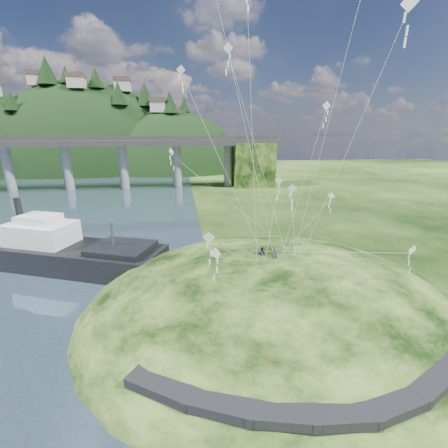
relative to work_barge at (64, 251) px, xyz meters
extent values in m
plane|color=black|center=(14.24, -14.05, -2.06)|extent=(320.00, 320.00, 0.00)
ellipsoid|color=black|center=(22.24, -12.05, -3.56)|extent=(36.00, 32.00, 13.00)
cube|color=black|center=(12.74, -22.05, -0.03)|extent=(4.32, 3.62, 0.71)
cube|color=black|center=(15.74, -23.70, 0.03)|extent=(4.10, 2.97, 0.61)
cube|color=black|center=(18.74, -24.70, 0.02)|extent=(3.85, 2.37, 0.62)
cube|color=black|center=(21.74, -25.15, -0.02)|extent=(3.62, 1.83, 0.66)
cube|color=black|center=(24.74, -24.95, -0.01)|extent=(3.82, 2.27, 0.68)
cube|color=black|center=(27.74, -24.00, 0.08)|extent=(4.11, 2.97, 0.71)
cube|color=#2D2B2B|center=(-35.76, 60.25, 12.34)|extent=(160.00, 0.40, 1.20)
cylinder|color=gray|center=(-33.26, 55.95, 4.44)|extent=(2.60, 2.60, 13.00)
cylinder|color=gray|center=(-17.76, 55.95, 4.44)|extent=(2.60, 2.60, 13.00)
cylinder|color=gray|center=(-2.26, 55.95, 4.44)|extent=(2.60, 2.60, 13.00)
cylinder|color=gray|center=(13.24, 55.95, 4.44)|extent=(2.60, 2.60, 13.00)
cylinder|color=gray|center=(28.74, 55.95, 4.44)|extent=(2.60, 2.60, 13.00)
cube|color=black|center=(36.24, 55.95, 4.44)|extent=(12.00, 11.00, 13.00)
ellipsoid|color=black|center=(-63.76, 105.95, -10.06)|extent=(84.00, 60.00, 80.00)
ellipsoid|color=black|center=(-25.76, 111.95, -8.06)|extent=(96.00, 68.00, 88.00)
ellipsoid|color=black|center=(9.24, 103.95, -12.06)|extent=(76.00, 56.00, 72.00)
cone|color=black|center=(-46.34, 92.12, 25.28)|extent=(5.29, 5.29, 6.96)
cone|color=black|center=(-35.63, 100.58, 37.17)|extent=(8.01, 8.01, 10.54)
cone|color=black|center=(-28.63, 100.01, 35.82)|extent=(4.97, 4.97, 6.54)
cone|color=black|center=(-17.16, 97.99, 34.62)|extent=(5.83, 5.83, 7.67)
cone|color=black|center=(-8.21, 93.03, 28.52)|extent=(6.47, 6.47, 8.51)
cone|color=black|center=(1.02, 99.94, 29.17)|extent=(7.13, 7.13, 9.38)
cone|color=black|center=(11.12, 94.98, 25.81)|extent=(6.56, 6.56, 8.63)
cone|color=black|center=(17.01, 100.58, 25.62)|extent=(4.88, 4.88, 6.42)
cube|color=beige|center=(-40.76, 103.95, 33.93)|extent=(6.00, 5.00, 4.00)
cube|color=brown|center=(-40.76, 103.95, 36.63)|extent=(6.40, 5.40, 1.60)
cube|color=beige|center=(-23.76, 95.95, 32.22)|extent=(6.00, 5.00, 4.00)
cube|color=brown|center=(-23.76, 95.95, 34.92)|extent=(6.40, 5.40, 1.60)
cube|color=beige|center=(-7.76, 101.95, 32.12)|extent=(6.00, 5.00, 4.00)
cube|color=brown|center=(-7.76, 101.95, 34.82)|extent=(6.40, 5.40, 1.60)
cube|color=beige|center=(6.24, 95.95, 23.82)|extent=(6.00, 5.00, 4.00)
cube|color=brown|center=(6.24, 95.95, 26.52)|extent=(6.40, 5.40, 1.60)
cube|color=black|center=(0.39, -0.15, -0.67)|extent=(24.20, 14.64, 2.78)
cube|color=white|center=(-2.59, 1.03, 1.78)|extent=(8.68, 7.13, 2.99)
cube|color=white|center=(-2.59, 1.03, 3.60)|extent=(5.15, 4.56, 1.28)
cube|color=black|center=(7.34, -2.92, 1.04)|extent=(7.93, 7.33, 0.64)
cylinder|color=black|center=(-5.07, 2.02, 4.88)|extent=(0.75, 0.75, 2.56)
cylinder|color=#2D2B2B|center=(6.34, -2.52, 2.43)|extent=(0.26, 0.26, 3.20)
cube|color=#372216|center=(12.19, -9.80, -1.67)|extent=(12.05, 1.97, 0.30)
cylinder|color=#372216|center=(7.03, -9.83, -1.89)|extent=(0.26, 0.26, 0.86)
cylinder|color=#372216|center=(9.61, -9.81, -1.89)|extent=(0.26, 0.26, 0.86)
cylinder|color=#372216|center=(12.19, -9.80, -1.89)|extent=(0.26, 0.26, 0.86)
cylinder|color=#372216|center=(14.77, -9.78, -1.89)|extent=(0.26, 0.26, 0.86)
cylinder|color=#372216|center=(17.35, -9.76, -1.89)|extent=(0.26, 0.26, 0.86)
imported|color=#242630|center=(22.05, -12.35, 3.76)|extent=(0.71, 0.64, 1.64)
imported|color=#242630|center=(21.20, -11.34, 3.67)|extent=(0.92, 0.90, 1.50)
cube|color=silver|center=(24.14, -10.21, 8.66)|extent=(0.80, 0.36, 0.82)
cube|color=silver|center=(24.14, -10.21, 8.06)|extent=(0.11, 0.03, 0.49)
cube|color=silver|center=(24.14, -10.21, 7.46)|extent=(0.11, 0.03, 0.49)
cube|color=silver|center=(24.14, -10.21, 6.87)|extent=(0.11, 0.03, 0.49)
cube|color=silver|center=(25.21, -13.26, 15.38)|extent=(0.67, 0.14, 0.66)
cube|color=silver|center=(25.21, -13.26, 14.91)|extent=(0.09, 0.04, 0.38)
cube|color=silver|center=(25.21, -13.26, 14.44)|extent=(0.09, 0.04, 0.38)
cube|color=silver|center=(25.21, -13.26, 13.96)|extent=(0.09, 0.04, 0.38)
cube|color=silver|center=(22.44, -11.44, 9.57)|extent=(0.66, 0.21, 0.66)
cube|color=silver|center=(22.44, -11.44, 9.09)|extent=(0.09, 0.02, 0.39)
cube|color=silver|center=(22.44, -11.44, 8.62)|extent=(0.09, 0.02, 0.39)
cube|color=silver|center=(22.44, -11.44, 8.14)|extent=(0.09, 0.02, 0.39)
cube|color=silver|center=(14.61, -8.73, 18.37)|extent=(0.72, 0.26, 0.70)
cube|color=silver|center=(14.61, -8.73, 17.86)|extent=(0.09, 0.06, 0.42)
cube|color=silver|center=(14.61, -8.73, 17.35)|extent=(0.09, 0.06, 0.42)
cube|color=silver|center=(14.61, -8.73, 16.83)|extent=(0.09, 0.06, 0.42)
cube|color=silver|center=(13.51, -8.74, 11.89)|extent=(0.43, 0.55, 0.64)
cube|color=silver|center=(13.51, -8.74, 11.42)|extent=(0.08, 0.06, 0.38)
cube|color=silver|center=(13.51, -8.74, 10.95)|extent=(0.08, 0.06, 0.38)
cube|color=silver|center=(13.51, -8.74, 10.48)|extent=(0.08, 0.06, 0.38)
cube|color=silver|center=(16.31, -17.67, 5.87)|extent=(0.68, 0.50, 0.79)
cube|color=silver|center=(16.31, -17.67, 5.30)|extent=(0.10, 0.06, 0.46)
cube|color=silver|center=(16.31, -17.67, 4.73)|extent=(0.10, 0.06, 0.46)
cube|color=silver|center=(16.31, -17.67, 4.17)|extent=(0.10, 0.06, 0.46)
cube|color=silver|center=(15.77, -18.66, 7.34)|extent=(0.74, 0.24, 0.74)
cube|color=silver|center=(15.77, -18.66, 6.81)|extent=(0.10, 0.02, 0.44)
cube|color=silver|center=(15.77, -18.66, 6.28)|extent=(0.10, 0.02, 0.44)
cube|color=silver|center=(15.77, -18.66, 5.74)|extent=(0.10, 0.02, 0.44)
cube|color=silver|center=(25.75, -20.03, 19.56)|extent=(0.61, 0.63, 0.82)
cube|color=silver|center=(25.75, -20.03, 18.97)|extent=(0.10, 0.07, 0.48)
cube|color=silver|center=(25.75, -20.03, 18.38)|extent=(0.10, 0.07, 0.48)
cube|color=silver|center=(25.75, -20.03, 17.79)|extent=(0.10, 0.07, 0.48)
cube|color=silver|center=(18.04, -11.50, 19.38)|extent=(0.70, 0.36, 0.75)
cube|color=silver|center=(18.04, -11.50, 18.84)|extent=(0.10, 0.04, 0.44)
cube|color=silver|center=(18.04, -11.50, 18.31)|extent=(0.10, 0.04, 0.44)
cube|color=silver|center=(18.04, -11.50, 17.77)|extent=(0.10, 0.04, 0.44)
cube|color=silver|center=(30.07, -18.36, 5.60)|extent=(0.73, 0.26, 0.74)
cube|color=silver|center=(30.07, -18.36, 5.06)|extent=(0.09, 0.07, 0.44)
cube|color=silver|center=(30.07, -18.36, 4.53)|extent=(0.09, 0.07, 0.44)
cube|color=silver|center=(30.07, -18.36, 4.00)|extent=(0.09, 0.07, 0.44)
cube|color=silver|center=(28.98, -8.35, 7.48)|extent=(0.60, 0.50, 0.72)
cube|color=silver|center=(28.98, -8.35, 6.96)|extent=(0.10, 0.05, 0.43)
cube|color=silver|center=(28.98, -8.35, 6.43)|extent=(0.10, 0.05, 0.43)
cube|color=silver|center=(28.98, -8.35, 5.91)|extent=(0.10, 0.05, 0.43)
cube|color=silver|center=(18.53, -15.31, 20.57)|extent=(0.10, 0.05, 0.43)
camera|label=1|loc=(14.25, -35.77, 13.33)|focal=24.00mm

